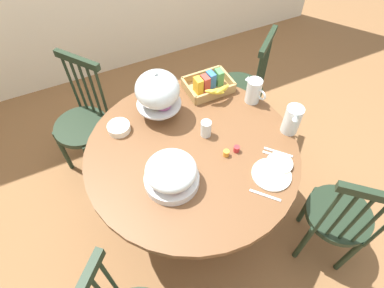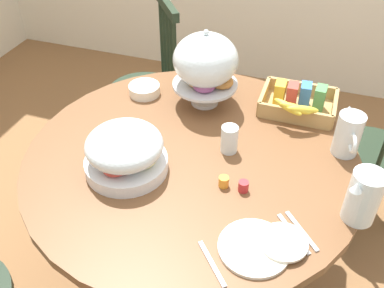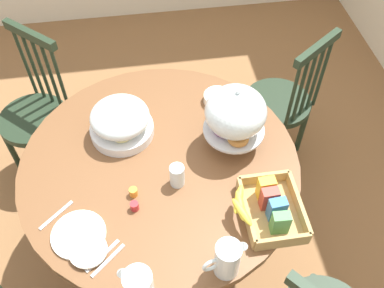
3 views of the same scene
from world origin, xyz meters
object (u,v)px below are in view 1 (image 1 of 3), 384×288
at_px(dining_table, 192,168).
at_px(windsor_chair_near_window, 83,124).
at_px(pastry_stand_with_dome, 158,91).
at_px(china_plate_large, 271,174).
at_px(orange_juice_pitcher, 253,92).
at_px(drinking_glass, 206,128).
at_px(cereal_bowl, 119,128).
at_px(fruit_platter_covered, 171,173).
at_px(cereal_basket, 209,85).
at_px(windsor_chair_far_side, 241,90).
at_px(milk_pitcher, 292,121).
at_px(china_plate_small, 280,163).
at_px(windsor_chair_facing_door, 339,218).

xyz_separation_m(dining_table, windsor_chair_near_window, (-0.54, 0.77, -0.09)).
distance_m(pastry_stand_with_dome, china_plate_large, 0.82).
xyz_separation_m(orange_juice_pitcher, drinking_glass, (-0.41, -0.13, -0.02)).
bearing_deg(cereal_bowl, fruit_platter_covered, -73.65).
bearing_deg(cereal_basket, fruit_platter_covered, -132.84).
distance_m(windsor_chair_near_window, drinking_glass, 1.03).
relative_size(pastry_stand_with_dome, china_plate_large, 1.56).
height_order(windsor_chair_near_window, drinking_glass, windsor_chair_near_window).
height_order(windsor_chair_far_side, milk_pitcher, windsor_chair_far_side).
bearing_deg(drinking_glass, china_plate_large, -65.89).
height_order(milk_pitcher, china_plate_small, milk_pitcher).
distance_m(dining_table, fruit_platter_covered, 0.38).
distance_m(dining_table, pastry_stand_with_dome, 0.53).
height_order(cereal_basket, drinking_glass, cereal_basket).
bearing_deg(fruit_platter_covered, windsor_chair_near_window, 110.12).
distance_m(dining_table, cereal_bowl, 0.52).
bearing_deg(fruit_platter_covered, china_plate_small, -15.08).
bearing_deg(china_plate_large, dining_table, 131.74).
distance_m(fruit_platter_covered, china_plate_small, 0.62).
relative_size(dining_table, china_plate_large, 5.80).
relative_size(windsor_chair_facing_door, windsor_chair_far_side, 1.00).
xyz_separation_m(fruit_platter_covered, orange_juice_pitcher, (0.74, 0.35, -0.01)).
bearing_deg(windsor_chair_far_side, cereal_basket, -157.62).
bearing_deg(dining_table, cereal_bowl, 135.72).
distance_m(windsor_chair_far_side, china_plate_small, 1.01).
bearing_deg(orange_juice_pitcher, windsor_chair_near_window, 152.08).
distance_m(windsor_chair_facing_door, china_plate_large, 0.55).
relative_size(windsor_chair_far_side, cereal_bowl, 6.96).
xyz_separation_m(windsor_chair_far_side, china_plate_large, (-0.42, -0.94, 0.29)).
relative_size(dining_table, pastry_stand_with_dome, 3.71).
relative_size(windsor_chair_facing_door, milk_pitcher, 5.21).
distance_m(orange_juice_pitcher, china_plate_large, 0.60).
relative_size(windsor_chair_far_side, china_plate_small, 6.50).
relative_size(china_plate_large, drinking_glass, 2.00).
bearing_deg(cereal_basket, china_plate_small, -84.95).
bearing_deg(dining_table, cereal_basket, 51.28).
bearing_deg(china_plate_small, windsor_chair_near_window, 130.72).
distance_m(china_plate_small, drinking_glass, 0.47).
xyz_separation_m(orange_juice_pitcher, china_plate_large, (-0.23, -0.55, -0.07)).
xyz_separation_m(windsor_chair_facing_door, drinking_glass, (-0.54, 0.73, 0.34)).
bearing_deg(dining_table, drinking_glass, 27.31).
distance_m(dining_table, milk_pitcher, 0.68).
height_order(dining_table, china_plate_large, china_plate_large).
xyz_separation_m(windsor_chair_facing_door, cereal_basket, (-0.33, 1.08, 0.33)).
xyz_separation_m(dining_table, fruit_platter_covered, (-0.20, -0.16, 0.28)).
bearing_deg(milk_pitcher, pastry_stand_with_dome, 144.45).
relative_size(windsor_chair_near_window, windsor_chair_far_side, 1.00).
height_order(windsor_chair_near_window, pastry_stand_with_dome, pastry_stand_with_dome).
height_order(windsor_chair_facing_door, orange_juice_pitcher, windsor_chair_facing_door).
relative_size(windsor_chair_near_window, pastry_stand_with_dome, 2.83).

